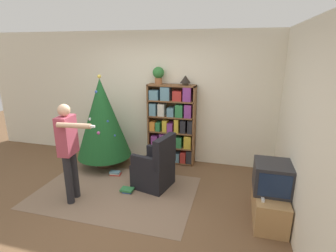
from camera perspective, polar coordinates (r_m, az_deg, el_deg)
ground_plane at (r=4.11m, az=-10.34°, el=-17.12°), size 14.00×14.00×0.00m
wall_back at (r=5.38m, az=-1.98°, el=6.24°), size 8.00×0.10×2.60m
wall_right at (r=3.31m, az=28.41°, el=-2.43°), size 0.10×8.00×2.60m
area_rug at (r=4.51m, az=-11.33°, el=-13.87°), size 2.56×1.68×0.01m
bookshelf at (r=5.21m, az=0.93°, el=0.22°), size 0.94×0.27×1.60m
tv_stand at (r=4.00m, az=21.17°, el=-15.58°), size 0.41×0.91×0.42m
television at (r=3.80m, az=21.82°, el=-10.31°), size 0.48×0.49×0.40m
game_remote at (r=3.63m, az=19.94°, el=-14.75°), size 0.04×0.12×0.02m
christmas_tree at (r=5.16m, az=-14.12°, el=1.58°), size 1.05×1.05×1.81m
armchair at (r=4.45m, az=-2.83°, el=-9.30°), size 0.68×0.68×0.92m
standing_person at (r=4.11m, az=-20.82°, el=-4.07°), size 0.66×0.47×1.52m
potted_plant at (r=5.10m, az=-2.10°, el=11.23°), size 0.22×0.22×0.33m
table_lamp at (r=4.98m, az=3.80°, el=10.05°), size 0.20×0.20×0.18m
book_pile_near_tree at (r=5.03m, az=-11.41°, el=-10.04°), size 0.21×0.16×0.08m
book_pile_by_chair at (r=4.46m, az=-8.84°, el=-13.62°), size 0.21×0.15×0.06m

